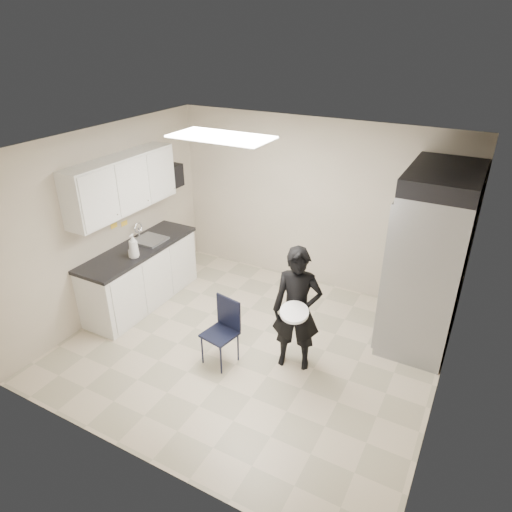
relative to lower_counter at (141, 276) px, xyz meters
The scene contains 21 objects.
floor 2.01m from the lower_counter, ahead, with size 4.50×4.50×0.00m, color #C0B197.
ceiling 2.92m from the lower_counter, ahead, with size 4.50×4.50×0.00m, color white.
back_wall 2.79m from the lower_counter, 42.71° to the left, with size 4.50×4.50×0.00m, color beige.
left_wall 0.94m from the lower_counter, 146.31° to the right, with size 4.00×4.00×0.00m, color beige.
right_wall 4.29m from the lower_counter, ahead, with size 4.00×4.00×0.00m, color beige.
ceiling_panel 2.54m from the lower_counter, ahead, with size 1.20×0.60×0.02m, color white.
lower_counter is the anchor object (origin of this frame).
countertop 0.46m from the lower_counter, 90.00° to the left, with size 0.64×1.95×0.05m, color black.
sink 0.51m from the lower_counter, 85.43° to the left, with size 0.42×0.40×0.14m, color gray.
faucet 0.67m from the lower_counter, 125.75° to the left, with size 0.02×0.02×0.24m, color silver.
upper_cabinets 1.40m from the lower_counter, behind, with size 0.35×1.80×0.75m, color silver.
towel_dispenser 1.67m from the lower_counter, 99.38° to the left, with size 0.22×0.30×0.35m, color black.
notice_sticker_left 0.85m from the lower_counter, 161.21° to the right, with size 0.00×0.12×0.07m, color yellow.
notice_sticker_right 0.81m from the lower_counter, 161.21° to the left, with size 0.00×0.12×0.07m, color yellow.
commercial_fridge 3.98m from the lower_counter, 15.88° to the left, with size 0.80×1.35×2.10m, color gray.
fridge_compressor 4.31m from the lower_counter, 15.88° to the left, with size 0.80×1.35×0.20m, color black.
folding_chair 1.87m from the lower_counter, 19.53° to the right, with size 0.36×0.36×0.82m, color black.
man_tuxedo 2.61m from the lower_counter, ahead, with size 0.57×0.38×1.57m, color black.
bucket_lid 2.73m from the lower_counter, ahead, with size 0.32×0.32×0.04m, color white.
soap_bottle_a 0.72m from the lower_counter, 54.70° to the right, with size 0.13×0.13×0.34m, color white.
soap_bottle_b 0.65m from the lower_counter, 59.25° to the right, with size 0.08×0.08×0.18m, color #B8BAC5.
Camera 1 is at (2.31, -4.14, 3.74)m, focal length 32.00 mm.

